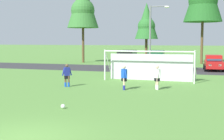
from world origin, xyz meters
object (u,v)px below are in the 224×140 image
soccer_goal (150,65)px  player_midfield_center (157,78)px  parked_car_slot_far_left (127,59)px  parked_car_slot_left (156,59)px  player_defender_far (124,78)px  player_striker_near (67,75)px  soccer_ball (63,106)px  street_lamp (152,39)px  parked_car_slot_center_left (182,62)px  parked_car_slot_center (214,63)px

soccer_goal → player_midfield_center: bearing=-73.0°
parked_car_slot_far_left → parked_car_slot_left: bearing=8.3°
player_defender_far → soccer_goal: bearing=82.6°
soccer_goal → player_defender_far: (-0.69, -5.34, -0.47)m
player_striker_near → parked_car_slot_far_left: size_ratio=0.35×
soccer_ball → soccer_goal: size_ratio=0.03×
soccer_goal → parked_car_slot_far_left: soccer_goal is taller
player_defender_far → parked_car_slot_far_left: size_ratio=0.35×
soccer_ball → parked_car_slot_far_left: bearing=97.5°
soccer_goal → street_lamp: (-0.77, 5.01, 2.19)m
soccer_ball → parked_car_slot_center_left: parked_car_slot_center_left is taller
parked_car_slot_center_left → parked_car_slot_center: bearing=4.1°
soccer_ball → parked_car_slot_left: 23.36m
soccer_goal → player_midfield_center: size_ratio=4.54×
street_lamp → soccer_goal: bearing=-81.2°
parked_car_slot_center → street_lamp: size_ratio=0.64×
street_lamp → parked_car_slot_far_left: bearing=125.2°
parked_car_slot_far_left → soccer_goal: bearing=-65.7°
soccer_ball → player_midfield_center: 8.08m
parked_car_slot_far_left → parked_car_slot_left: (3.48, 0.51, 0.00)m
player_striker_near → street_lamp: (4.20, 10.28, 2.66)m
soccer_ball → parked_car_slot_far_left: 23.04m
parked_car_slot_far_left → parked_car_slot_center_left: 6.62m
soccer_goal → player_defender_far: 5.40m
parked_car_slot_left → parked_car_slot_far_left: bearing=-171.7°
player_midfield_center → soccer_ball: bearing=-114.5°
parked_car_slot_left → parked_car_slot_center: 6.51m
player_defender_far → parked_car_slot_center: (5.73, 16.18, 0.05)m
soccer_goal → player_striker_near: 7.26m
player_striker_near → parked_car_slot_left: size_ratio=0.35×
player_midfield_center → parked_car_slot_center_left: parked_car_slot_center_left is taller
player_defender_far → player_midfield_center: bearing=18.9°
soccer_ball → parked_car_slot_center: (6.97, 22.78, 0.77)m
parked_car_slot_far_left → street_lamp: bearing=-54.8°
soccer_goal → parked_car_slot_left: 11.49m
soccer_ball → player_striker_near: player_striker_near is taller
street_lamp → player_striker_near: bearing=-112.2°
player_striker_near → player_defender_far: bearing=-0.9°
soccer_goal → player_midfield_center: (1.41, -4.62, -0.47)m
soccer_goal → parked_car_slot_center_left: 10.74m
parked_car_slot_center_left → street_lamp: bearing=-113.8°
soccer_goal → parked_car_slot_center_left: soccer_goal is taller
player_striker_near → parked_car_slot_far_left: parked_car_slot_far_left is taller
player_midfield_center → player_defender_far: (-2.11, -0.72, 0.00)m
soccer_ball → player_defender_far: (1.23, 6.60, 0.71)m
player_striker_near → player_defender_far: (4.28, -0.07, 0.00)m
parked_car_slot_far_left → parked_car_slot_center_left: size_ratio=1.08×
parked_car_slot_left → parked_car_slot_center_left: size_ratio=1.11×
player_defender_far → parked_car_slot_far_left: parked_car_slot_far_left is taller
player_midfield_center → parked_car_slot_left: 16.27m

